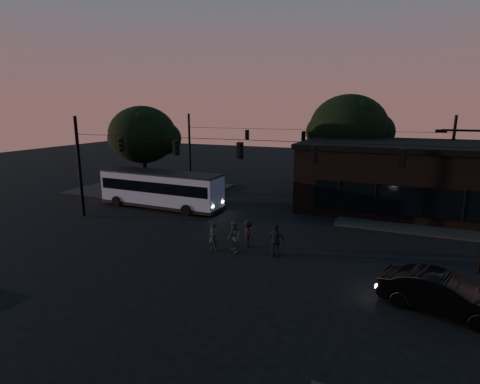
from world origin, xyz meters
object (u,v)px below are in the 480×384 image
at_px(pedestrian_b, 234,237).
at_px(pedestrian_d, 248,233).
at_px(pedestrian_c, 276,241).
at_px(bus, 161,188).
at_px(building, 399,175).
at_px(car, 443,294).
at_px(pedestrian_a, 213,237).

distance_m(pedestrian_b, pedestrian_d, 1.29).
distance_m(pedestrian_b, pedestrian_c, 2.42).
bearing_deg(pedestrian_b, bus, -162.43).
distance_m(building, pedestrian_c, 15.34).
xyz_separation_m(car, pedestrian_d, (-9.88, 3.77, 0.04)).
relative_size(building, bus, 1.44).
xyz_separation_m(bus, pedestrian_a, (8.39, -7.01, -0.83)).
bearing_deg(bus, pedestrian_a, -38.29).
xyz_separation_m(building, bus, (-17.95, -7.58, -1.02)).
bearing_deg(building, pedestrian_c, -113.16).
relative_size(building, pedestrian_d, 9.36).
height_order(building, pedestrian_d, building).
xyz_separation_m(building, pedestrian_a, (-9.56, -14.58, -1.85)).
bearing_deg(bus, pedestrian_c, -26.69).
xyz_separation_m(pedestrian_a, pedestrian_c, (3.57, 0.58, 0.08)).
distance_m(pedestrian_a, pedestrian_b, 1.20).
bearing_deg(pedestrian_a, pedestrian_b, 25.19).
relative_size(building, car, 3.24).
relative_size(building, pedestrian_c, 8.25).
relative_size(bus, car, 2.25).
bearing_deg(pedestrian_a, pedestrian_c, 22.02).
height_order(bus, pedestrian_c, bus).
bearing_deg(building, car, -83.57).
bearing_deg(building, pedestrian_b, -120.34).
relative_size(pedestrian_a, pedestrian_d, 1.04).
relative_size(pedestrian_a, pedestrian_c, 0.92).
bearing_deg(car, pedestrian_a, 93.26).
relative_size(car, pedestrian_a, 2.77).
bearing_deg(car, pedestrian_d, 83.66).
distance_m(bus, pedestrian_d, 11.43).
xyz_separation_m(pedestrian_b, pedestrian_d, (0.41, 1.23, -0.08)).
bearing_deg(pedestrian_c, building, -109.06).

